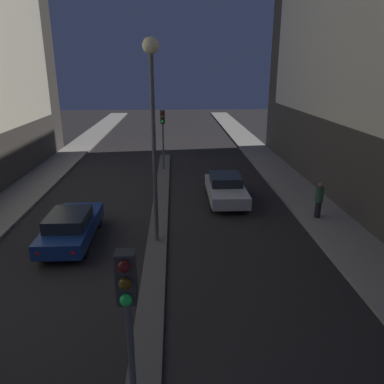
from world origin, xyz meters
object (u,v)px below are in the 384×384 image
car_left_lane (71,226)px  car_right_lane (226,188)px  traffic_light_mid (163,126)px  traffic_light_near (128,312)px  pedestrian_on_right_sidewalk (319,199)px  street_lamp (152,98)px

car_left_lane → car_right_lane: car_right_lane is taller
traffic_light_mid → car_left_lane: (-3.55, -11.35, -2.44)m
traffic_light_near → car_right_lane: size_ratio=0.91×
car_left_lane → pedestrian_on_right_sidewalk: bearing=9.7°
car_left_lane → pedestrian_on_right_sidewalk: 11.33m
street_lamp → pedestrian_on_right_sidewalk: bearing=15.5°
street_lamp → pedestrian_on_right_sidewalk: 9.27m
car_left_lane → car_right_lane: size_ratio=1.02×
street_lamp → pedestrian_on_right_sidewalk: (7.61, 2.11, -4.87)m
traffic_light_mid → car_right_lane: bearing=-61.6°
traffic_light_near → car_right_lane: (3.55, 14.05, -2.43)m
street_lamp → traffic_light_mid: bearing=90.0°
car_right_lane → pedestrian_on_right_sidewalk: bearing=-35.3°
traffic_light_mid → street_lamp: size_ratio=0.52×
car_left_lane → traffic_light_near: bearing=-69.0°
car_left_lane → pedestrian_on_right_sidewalk: size_ratio=2.66×
traffic_light_near → street_lamp: (0.00, 9.07, 2.76)m
traffic_light_near → pedestrian_on_right_sidewalk: 13.68m
street_lamp → car_right_lane: street_lamp is taller
street_lamp → car_left_lane: bearing=176.9°
car_left_lane → pedestrian_on_right_sidewalk: pedestrian_on_right_sidewalk is taller
traffic_light_near → traffic_light_mid: (0.00, 20.61, 0.00)m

